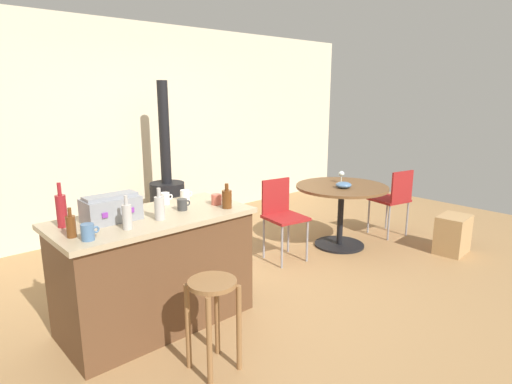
# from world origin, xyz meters

# --- Properties ---
(ground_plane) EXTENTS (8.80, 8.80, 0.00)m
(ground_plane) POSITION_xyz_m (0.00, 0.00, 0.00)
(ground_plane) COLOR #A37A4C
(back_wall) EXTENTS (8.00, 0.10, 2.70)m
(back_wall) POSITION_xyz_m (0.00, 2.45, 1.35)
(back_wall) COLOR beige
(back_wall) RESTS_ON ground_plane
(kitchen_island) EXTENTS (1.50, 0.75, 0.90)m
(kitchen_island) POSITION_xyz_m (-1.14, -0.01, 0.45)
(kitchen_island) COLOR brown
(kitchen_island) RESTS_ON ground_plane
(wooden_stool) EXTENTS (0.32, 0.32, 0.64)m
(wooden_stool) POSITION_xyz_m (-1.16, -0.80, 0.46)
(wooden_stool) COLOR olive
(wooden_stool) RESTS_ON ground_plane
(dining_table) EXTENTS (1.08, 1.08, 0.74)m
(dining_table) POSITION_xyz_m (1.38, 0.10, 0.57)
(dining_table) COLOR black
(dining_table) RESTS_ON ground_plane
(folding_chair_near) EXTENTS (0.47, 0.47, 0.87)m
(folding_chair_near) POSITION_xyz_m (2.18, -0.13, 0.52)
(folding_chair_near) COLOR maroon
(folding_chair_near) RESTS_ON ground_plane
(folding_chair_far) EXTENTS (0.46, 0.46, 0.88)m
(folding_chair_far) POSITION_xyz_m (0.59, 0.29, 0.53)
(folding_chair_far) COLOR maroon
(folding_chair_far) RESTS_ON ground_plane
(wood_stove) EXTENTS (0.44, 0.45, 1.96)m
(wood_stove) POSITION_xyz_m (0.07, 1.84, 0.49)
(wood_stove) COLOR black
(wood_stove) RESTS_ON ground_plane
(toolbox) EXTENTS (0.39, 0.24, 0.20)m
(toolbox) POSITION_xyz_m (-1.42, 0.07, 0.99)
(toolbox) COLOR gray
(toolbox) RESTS_ON kitchen_island
(bottle_0) EXTENTS (0.07, 0.07, 0.24)m
(bottle_0) POSITION_xyz_m (-1.15, -0.14, 0.99)
(bottle_0) COLOR #B7B2AD
(bottle_0) RESTS_ON kitchen_island
(bottle_1) EXTENTS (0.08, 0.08, 0.20)m
(bottle_1) POSITION_xyz_m (-0.58, -0.22, 0.97)
(bottle_1) COLOR #603314
(bottle_1) RESTS_ON kitchen_island
(bottle_2) EXTENTS (0.07, 0.07, 0.32)m
(bottle_2) POSITION_xyz_m (-1.74, 0.15, 1.02)
(bottle_2) COLOR maroon
(bottle_2) RESTS_ON kitchen_island
(bottle_3) EXTENTS (0.06, 0.06, 0.20)m
(bottle_3) POSITION_xyz_m (-1.77, -0.11, 0.97)
(bottle_3) COLOR #603314
(bottle_3) RESTS_ON kitchen_island
(bottle_4) EXTENTS (0.07, 0.07, 0.24)m
(bottle_4) POSITION_xyz_m (-1.43, -0.20, 0.99)
(bottle_4) COLOR #B7B2AD
(bottle_4) RESTS_ON kitchen_island
(cup_0) EXTENTS (0.12, 0.08, 0.11)m
(cup_0) POSITION_xyz_m (-1.71, -0.24, 0.95)
(cup_0) COLOR #4C7099
(cup_0) RESTS_ON kitchen_island
(cup_1) EXTENTS (0.11, 0.08, 0.10)m
(cup_1) POSITION_xyz_m (-0.88, 0.23, 0.95)
(cup_1) COLOR white
(cup_1) RESTS_ON kitchen_island
(cup_2) EXTENTS (0.12, 0.08, 0.09)m
(cup_2) POSITION_xyz_m (-0.88, -0.03, 0.94)
(cup_2) COLOR #383838
(cup_2) RESTS_ON kitchen_island
(cup_3) EXTENTS (0.12, 0.09, 0.09)m
(cup_3) POSITION_xyz_m (-0.57, -0.07, 0.94)
(cup_3) COLOR #DB6651
(cup_3) RESTS_ON kitchen_island
(cup_4) EXTENTS (0.12, 0.08, 0.10)m
(cup_4) POSITION_xyz_m (-0.70, 0.21, 0.94)
(cup_4) COLOR white
(cup_4) RESTS_ON kitchen_island
(wine_glass) EXTENTS (0.07, 0.07, 0.14)m
(wine_glass) POSITION_xyz_m (1.52, 0.21, 0.85)
(wine_glass) COLOR silver
(wine_glass) RESTS_ON dining_table
(serving_bowl) EXTENTS (0.18, 0.18, 0.07)m
(serving_bowl) POSITION_xyz_m (1.30, 0.01, 0.78)
(serving_bowl) COLOR #4C7099
(serving_bowl) RESTS_ON dining_table
(cardboard_box) EXTENTS (0.43, 0.34, 0.44)m
(cardboard_box) POSITION_xyz_m (2.17, -0.91, 0.22)
(cardboard_box) COLOR tan
(cardboard_box) RESTS_ON ground_plane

